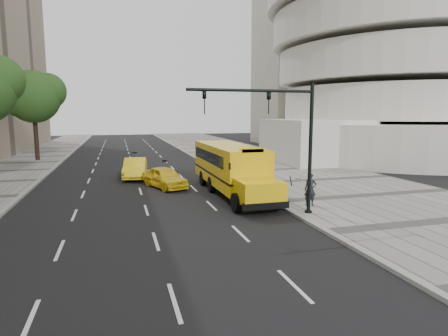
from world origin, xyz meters
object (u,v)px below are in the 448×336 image
object	(u,v)px
taxi_far	(135,168)
pedestrian	(310,189)
school_bus	(230,165)
taxi_near	(165,177)
tree_c	(34,96)
traffic_signal	(284,133)

from	to	relation	value
taxi_far	pedestrian	distance (m)	14.87
taxi_far	pedestrian	world-z (taller)	pedestrian
school_bus	taxi_far	world-z (taller)	school_bus
taxi_near	tree_c	bearing A→B (deg)	101.35
pedestrian	traffic_signal	distance (m)	4.00
school_bus	traffic_signal	xyz separation A→B (m)	(0.69, -6.44, 2.33)
taxi_near	pedestrian	world-z (taller)	pedestrian
taxi_near	traffic_signal	distance (m)	10.64
tree_c	pedestrian	bearing A→B (deg)	-55.28
tree_c	school_bus	distance (m)	25.85
pedestrian	traffic_signal	world-z (taller)	traffic_signal
tree_c	taxi_near	bearing A→B (deg)	-58.27
traffic_signal	taxi_near	bearing A→B (deg)	116.47
tree_c	school_bus	world-z (taller)	tree_c
tree_c	traffic_signal	size ratio (longest dim) A/B	1.47
tree_c	traffic_signal	distance (m)	31.27
pedestrian	taxi_far	bearing A→B (deg)	143.63
taxi_near	taxi_far	size ratio (longest dim) A/B	0.89
tree_c	school_bus	bearing A→B (deg)	-54.03
tree_c	pedestrian	world-z (taller)	tree_c
pedestrian	traffic_signal	bearing A→B (deg)	-130.48
school_bus	traffic_signal	distance (m)	6.89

